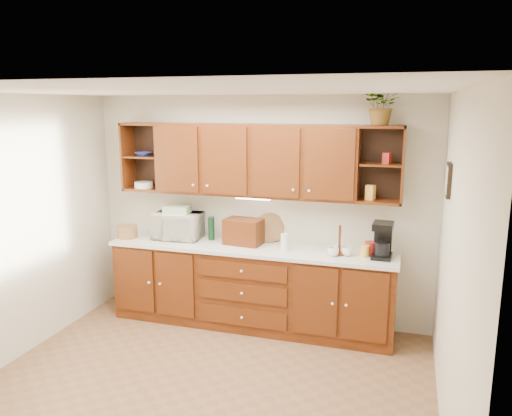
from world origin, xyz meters
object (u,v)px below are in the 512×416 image
Objects in this scene: microwave at (178,226)px; bread_box at (243,232)px; potted_plant at (382,105)px; coffee_maker at (383,241)px.

microwave is 0.82m from bread_box.
microwave is 2.68m from potted_plant.
microwave is 1.36× the size of potted_plant.
bread_box is at bearing -178.56° from potted_plant.
coffee_maker is 1.38m from potted_plant.
potted_plant is (2.28, 0.03, 1.40)m from microwave.
microwave reaches higher than bread_box.
bread_box is at bearing -179.76° from coffee_maker.
potted_plant is at bearing -4.16° from microwave.
bread_box is 1.03× the size of potted_plant.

